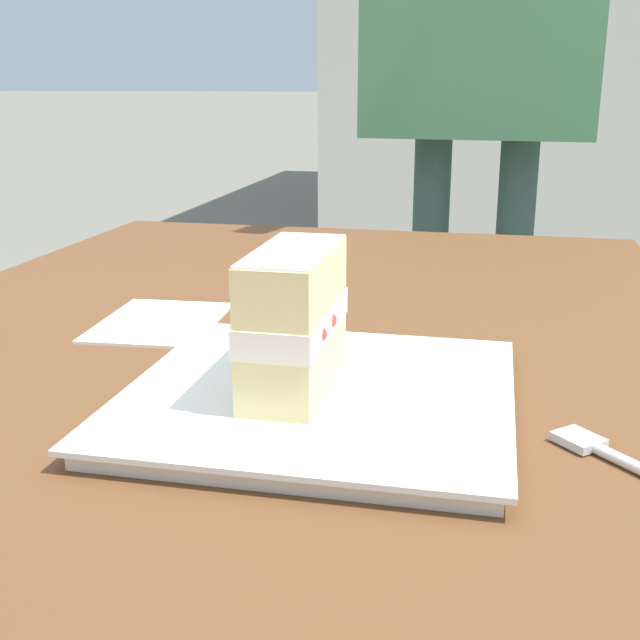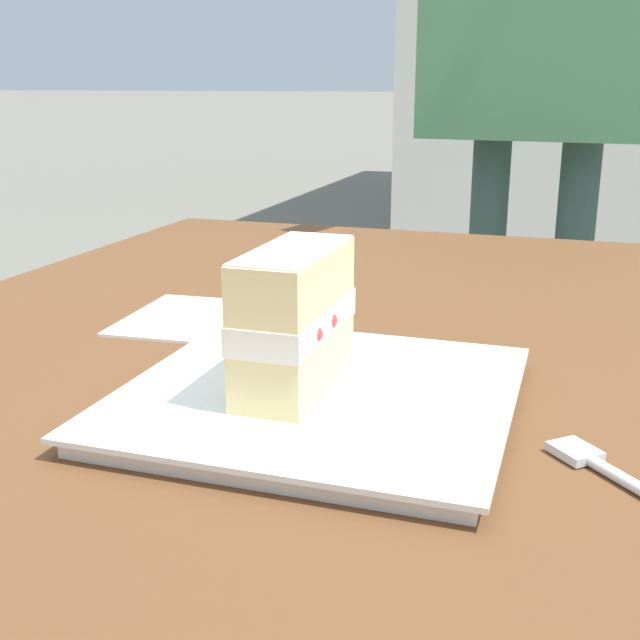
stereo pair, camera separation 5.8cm
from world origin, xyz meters
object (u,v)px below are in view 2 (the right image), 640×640
Objects in this scene: patio_table at (264,461)px; dessert_plate at (320,397)px; cake_slice at (294,319)px; paper_napkin at (185,318)px.

dessert_plate reaches higher than patio_table.
paper_napkin is at bearing 45.63° from cake_slice.
dessert_plate is at bearing -136.21° from patio_table.
patio_table is at bearing 43.79° from dessert_plate.
patio_table is 0.18m from paper_napkin.
paper_napkin is at bearing 48.86° from dessert_plate.
patio_table is 8.38× the size of paper_napkin.
cake_slice reaches higher than paper_napkin.
cake_slice is (-0.00, 0.02, 0.06)m from dessert_plate.
paper_napkin is (0.18, 0.20, -0.01)m from dessert_plate.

